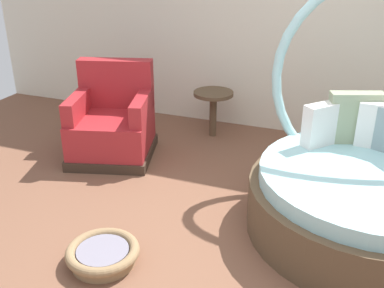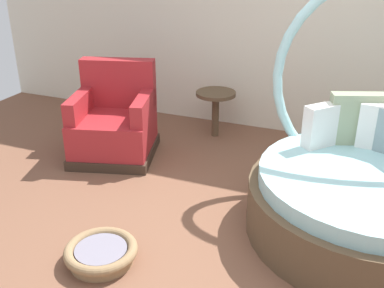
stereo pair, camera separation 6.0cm
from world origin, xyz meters
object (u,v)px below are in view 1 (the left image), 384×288
Objects in this scene: pet_basket at (103,254)px; side_table at (213,100)px; round_daybed at (370,183)px; red_armchair at (113,125)px.

side_table reaches higher than pet_basket.
side_table is (-1.68, 1.26, 0.05)m from round_daybed.
pet_basket is 0.98× the size of side_table.
red_armchair is 1.94× the size of pet_basket.
side_table is (0.79, 0.84, 0.10)m from red_armchair.
red_armchair reaches higher than pet_basket.
side_table is at bearing 90.33° from pet_basket.
round_daybed is 3.74× the size of pet_basket.
round_daybed is 2.04m from pet_basket.
pet_basket is 2.42m from side_table.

